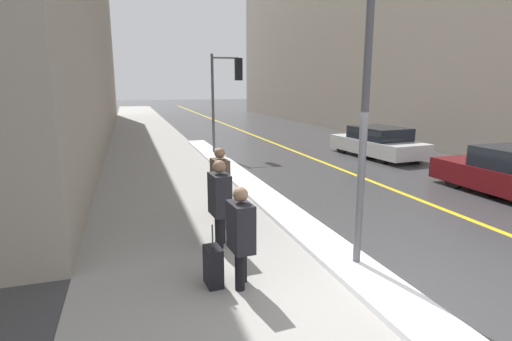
# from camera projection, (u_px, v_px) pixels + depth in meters

# --- Properties ---
(ground_plane) EXTENTS (160.00, 160.00, 0.00)m
(ground_plane) POSITION_uv_depth(u_px,v_px,m) (374.00, 303.00, 5.41)
(ground_plane) COLOR #38383A
(sidewalk_slab) EXTENTS (4.00, 80.00, 0.01)m
(sidewalk_slab) POSITION_uv_depth(u_px,v_px,m) (153.00, 148.00, 18.78)
(sidewalk_slab) COLOR gray
(sidewalk_slab) RESTS_ON ground
(road_centre_stripe) EXTENTS (0.16, 80.00, 0.00)m
(road_centre_stripe) POSITION_uv_depth(u_px,v_px,m) (272.00, 142.00, 20.57)
(road_centre_stripe) COLOR gold
(road_centre_stripe) RESTS_ON ground
(snow_bank_curb) EXTENTS (0.83, 17.88, 0.11)m
(snow_bank_curb) POSITION_uv_depth(u_px,v_px,m) (244.00, 180.00, 12.23)
(snow_bank_curb) COLOR white
(snow_bank_curb) RESTS_ON ground
(building_facade_left) EXTENTS (6.00, 36.00, 13.91)m
(building_facade_left) POSITION_uv_depth(u_px,v_px,m) (39.00, 5.00, 20.49)
(building_facade_left) COLOR gray
(building_facade_left) RESTS_ON ground
(lamp_post) EXTENTS (0.28, 0.28, 4.52)m
(lamp_post) POSITION_uv_depth(u_px,v_px,m) (366.00, 96.00, 5.90)
(lamp_post) COLOR #515156
(lamp_post) RESTS_ON ground
(traffic_light_near) EXTENTS (1.31, 0.32, 4.14)m
(traffic_light_near) POSITION_uv_depth(u_px,v_px,m) (228.00, 83.00, 16.54)
(traffic_light_near) COLOR #515156
(traffic_light_near) RESTS_ON ground
(pedestrian_nearside) EXTENTS (0.32, 0.71, 1.50)m
(pedestrian_nearside) POSITION_uv_depth(u_px,v_px,m) (240.00, 232.00, 5.71)
(pedestrian_nearside) COLOR black
(pedestrian_nearside) RESTS_ON ground
(pedestrian_trailing) EXTENTS (0.35, 0.54, 1.61)m
(pedestrian_trailing) POSITION_uv_depth(u_px,v_px,m) (220.00, 199.00, 7.14)
(pedestrian_trailing) COLOR black
(pedestrian_trailing) RESTS_ON ground
(pedestrian_with_shoulder_bag) EXTENTS (0.34, 0.74, 1.60)m
(pedestrian_with_shoulder_bag) POSITION_uv_depth(u_px,v_px,m) (220.00, 180.00, 8.60)
(pedestrian_with_shoulder_bag) COLOR #2A241B
(pedestrian_with_shoulder_bag) RESTS_ON ground
(parked_car_white) EXTENTS (2.17, 4.38, 1.23)m
(parked_car_white) POSITION_uv_depth(u_px,v_px,m) (378.00, 142.00, 16.38)
(parked_car_white) COLOR silver
(parked_car_white) RESTS_ON ground
(rolling_suitcase) EXTENTS (0.25, 0.38, 0.95)m
(rolling_suitcase) POSITION_uv_depth(u_px,v_px,m) (213.00, 267.00, 5.81)
(rolling_suitcase) COLOR black
(rolling_suitcase) RESTS_ON ground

